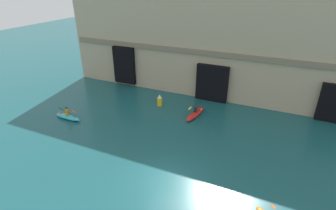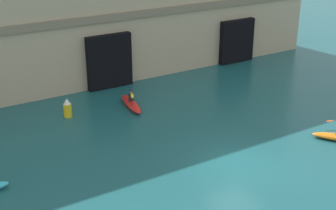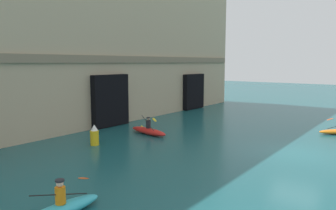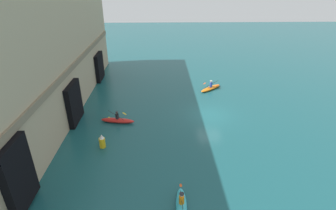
{
  "view_description": "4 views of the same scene",
  "coord_description": "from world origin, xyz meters",
  "views": [
    {
      "loc": [
        5.43,
        -11.94,
        12.04
      ],
      "look_at": [
        -2.98,
        6.91,
        1.89
      ],
      "focal_mm": 28.0,
      "sensor_mm": 36.0,
      "label": 1
    },
    {
      "loc": [
        -13.83,
        -16.05,
        12.08
      ],
      "look_at": [
        -0.25,
        6.25,
        1.04
      ],
      "focal_mm": 50.0,
      "sensor_mm": 36.0,
      "label": 2
    },
    {
      "loc": [
        -17.71,
        -4.7,
        4.84
      ],
      "look_at": [
        -1.29,
        7.61,
        2.14
      ],
      "focal_mm": 35.0,
      "sensor_mm": 36.0,
      "label": 3
    },
    {
      "loc": [
        -23.57,
        5.04,
        12.9
      ],
      "look_at": [
        -1.47,
        4.4,
        1.97
      ],
      "focal_mm": 28.0,
      "sensor_mm": 36.0,
      "label": 4
    }
  ],
  "objects": [
    {
      "name": "kayak_red",
      "position": [
        -1.2,
        9.33,
        0.26
      ],
      "size": [
        1.2,
        3.37,
        1.24
      ],
      "rotation": [
        0.0,
        0.0,
        4.56
      ],
      "color": "red",
      "rests_on": "ground"
    },
    {
      "name": "marker_buoy",
      "position": [
        -5.3,
        9.99,
        0.58
      ],
      "size": [
        0.51,
        0.51,
        1.23
      ],
      "color": "yellow",
      "rests_on": "ground"
    },
    {
      "name": "ground_plane",
      "position": [
        0.0,
        0.0,
        0.0
      ],
      "size": [
        120.0,
        120.0,
        0.0
      ],
      "primitive_type": "plane",
      "color": "#195156"
    }
  ]
}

